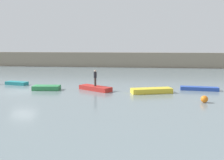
# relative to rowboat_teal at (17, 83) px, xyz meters

# --- Properties ---
(ground_plane) EXTENTS (120.00, 120.00, 0.00)m
(ground_plane) POSITION_rel_rowboat_teal_xyz_m (2.61, -3.84, -0.19)
(ground_plane) COLOR slate
(embankment_wall) EXTENTS (80.00, 1.20, 3.07)m
(embankment_wall) POSITION_rel_rowboat_teal_xyz_m (2.61, 24.89, 1.34)
(embankment_wall) COLOR gray
(embankment_wall) RESTS_ON ground_plane
(rowboat_teal) EXTENTS (2.81, 1.48, 0.38)m
(rowboat_teal) POSITION_rel_rowboat_teal_xyz_m (0.00, 0.00, 0.00)
(rowboat_teal) COLOR teal
(rowboat_teal) RESTS_ON ground_plane
(rowboat_green) EXTENTS (2.85, 1.52, 0.46)m
(rowboat_green) POSITION_rel_rowboat_teal_xyz_m (4.78, -2.87, 0.04)
(rowboat_green) COLOR #2D7F47
(rowboat_green) RESTS_ON ground_plane
(rowboat_red) EXTENTS (3.76, 2.99, 0.44)m
(rowboat_red) POSITION_rel_rowboat_teal_xyz_m (9.90, -2.46, 0.03)
(rowboat_red) COLOR red
(rowboat_red) RESTS_ON ground_plane
(rowboat_yellow) EXTENTS (4.17, 2.34, 0.49)m
(rowboat_yellow) POSITION_rel_rowboat_teal_xyz_m (15.66, -3.31, 0.05)
(rowboat_yellow) COLOR gold
(rowboat_yellow) RESTS_ON ground_plane
(rowboat_blue) EXTENTS (3.87, 1.33, 0.37)m
(rowboat_blue) POSITION_rel_rowboat_teal_xyz_m (20.64, -1.17, -0.01)
(rowboat_blue) COLOR #2B4CAD
(rowboat_blue) RESTS_ON ground_plane
(person_dark_shirt) EXTENTS (0.32, 0.32, 1.70)m
(person_dark_shirt) POSITION_rel_rowboat_teal_xyz_m (9.90, -2.46, 1.20)
(person_dark_shirt) COLOR #38332D
(person_dark_shirt) RESTS_ON rowboat_red
(mooring_buoy) EXTENTS (0.59, 0.59, 0.59)m
(mooring_buoy) POSITION_rel_rowboat_teal_xyz_m (19.82, -6.95, 0.10)
(mooring_buoy) COLOR orange
(mooring_buoy) RESTS_ON ground_plane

